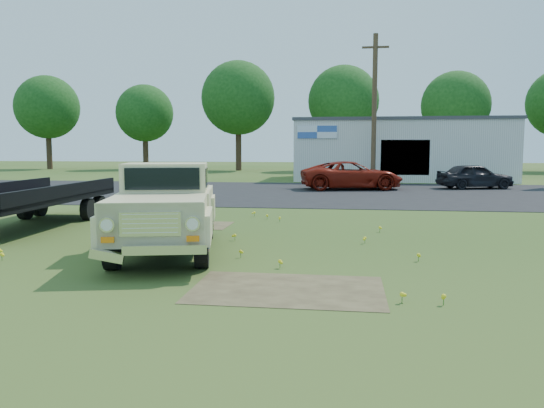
# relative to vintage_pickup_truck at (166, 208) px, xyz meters

# --- Properties ---
(ground) EXTENTS (140.00, 140.00, 0.00)m
(ground) POSITION_rel_vintage_pickup_truck_xyz_m (1.38, 0.34, -0.95)
(ground) COLOR #294616
(ground) RESTS_ON ground
(asphalt_lot) EXTENTS (90.00, 14.00, 0.02)m
(asphalt_lot) POSITION_rel_vintage_pickup_truck_xyz_m (1.38, 15.34, -0.95)
(asphalt_lot) COLOR black
(asphalt_lot) RESTS_ON ground
(dirt_patch_a) EXTENTS (3.00, 2.00, 0.01)m
(dirt_patch_a) POSITION_rel_vintage_pickup_truck_xyz_m (2.88, -2.66, -0.95)
(dirt_patch_a) COLOR #473C26
(dirt_patch_a) RESTS_ON ground
(dirt_patch_b) EXTENTS (2.20, 1.60, 0.01)m
(dirt_patch_b) POSITION_rel_vintage_pickup_truck_xyz_m (-0.62, 3.84, -0.95)
(dirt_patch_b) COLOR #473C26
(dirt_patch_b) RESTS_ON ground
(commercial_building) EXTENTS (14.20, 8.20, 4.15)m
(commercial_building) POSITION_rel_vintage_pickup_truck_xyz_m (7.38, 27.33, 1.15)
(commercial_building) COLOR beige
(commercial_building) RESTS_ON ground
(utility_pole_mid) EXTENTS (1.60, 0.30, 9.00)m
(utility_pole_mid) POSITION_rel_vintage_pickup_truck_xyz_m (5.38, 22.34, 3.65)
(utility_pole_mid) COLOR #412E1E
(utility_pole_mid) RESTS_ON ground
(treeline_a) EXTENTS (6.40, 6.40, 9.52)m
(treeline_a) POSITION_rel_vintage_pickup_truck_xyz_m (-26.62, 40.34, 5.35)
(treeline_a) COLOR #3A271A
(treeline_a) RESTS_ON ground
(treeline_b) EXTENTS (5.76, 5.76, 8.57)m
(treeline_b) POSITION_rel_vintage_pickup_truck_xyz_m (-16.62, 41.34, 4.72)
(treeline_b) COLOR #3A271A
(treeline_b) RESTS_ON ground
(treeline_c) EXTENTS (7.04, 7.04, 10.47)m
(treeline_c) POSITION_rel_vintage_pickup_truck_xyz_m (-6.62, 39.84, 5.98)
(treeline_c) COLOR #3A271A
(treeline_c) RESTS_ON ground
(treeline_d) EXTENTS (6.72, 6.72, 10.00)m
(treeline_d) POSITION_rel_vintage_pickup_truck_xyz_m (3.38, 40.84, 5.67)
(treeline_d) COLOR #3A271A
(treeline_d) RESTS_ON ground
(treeline_e) EXTENTS (6.08, 6.08, 9.04)m
(treeline_e) POSITION_rel_vintage_pickup_truck_xyz_m (13.38, 39.34, 5.03)
(treeline_e) COLOR #3A271A
(treeline_e) RESTS_ON ground
(vintage_pickup_truck) EXTENTS (3.16, 5.56, 1.90)m
(vintage_pickup_truck) POSITION_rel_vintage_pickup_truck_xyz_m (0.00, 0.00, 0.00)
(vintage_pickup_truck) COLOR beige
(vintage_pickup_truck) RESTS_ON ground
(flatbed_trailer) EXTENTS (2.67, 7.09, 1.90)m
(flatbed_trailer) POSITION_rel_vintage_pickup_truck_xyz_m (-4.97, 2.87, 0.00)
(flatbed_trailer) COLOR black
(flatbed_trailer) RESTS_ON ground
(red_pickup) EXTENTS (5.72, 3.54, 1.48)m
(red_pickup) POSITION_rel_vintage_pickup_truck_xyz_m (4.03, 17.56, -0.21)
(red_pickup) COLOR maroon
(red_pickup) RESTS_ON ground
(dark_sedan) EXTENTS (4.22, 2.53, 1.34)m
(dark_sedan) POSITION_rel_vintage_pickup_truck_xyz_m (10.61, 18.99, -0.28)
(dark_sedan) COLOR black
(dark_sedan) RESTS_ON ground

